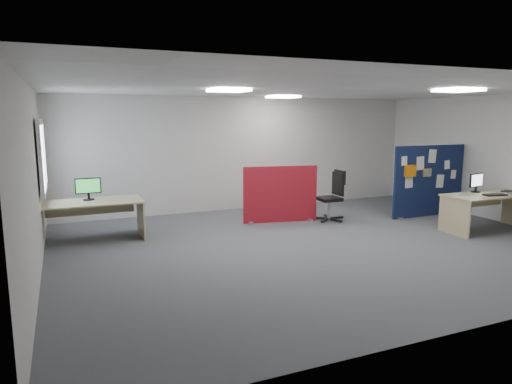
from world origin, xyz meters
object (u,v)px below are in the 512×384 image
object	(u,v)px
main_desk	(486,202)
second_desk	(92,210)
monitor_second	(88,188)
office_chair	(334,193)
monitor_main	(476,182)
navy_divider	(428,181)
red_divider	(280,195)

from	to	relation	value
main_desk	second_desk	bearing A→B (deg)	162.64
main_desk	monitor_second	size ratio (longest dim) A/B	4.04
main_desk	office_chair	xyz separation A→B (m)	(-2.32, 1.94, 0.05)
monitor_main	monitor_second	xyz separation A→B (m)	(-7.24, 2.15, 0.01)
navy_divider	monitor_second	bearing A→B (deg)	172.76
navy_divider	second_desk	bearing A→B (deg)	173.56
main_desk	second_desk	distance (m)	7.61
main_desk	monitor_main	size ratio (longest dim) A/B	4.20
monitor_second	monitor_main	bearing A→B (deg)	-17.21
red_divider	monitor_second	bearing A→B (deg)	-171.38
main_desk	office_chair	distance (m)	3.02
navy_divider	main_desk	distance (m)	1.49
main_desk	monitor_second	distance (m)	7.68
main_desk	second_desk	size ratio (longest dim) A/B	1.02
red_divider	monitor_second	size ratio (longest dim) A/B	3.53
main_desk	monitor_main	world-z (taller)	monitor_main
monitor_second	office_chair	size ratio (longest dim) A/B	0.42
navy_divider	office_chair	size ratio (longest dim) A/B	1.82
navy_divider	office_chair	world-z (taller)	navy_divider
monitor_main	main_desk	bearing A→B (deg)	-89.30
second_desk	red_divider	bearing A→B (deg)	-0.79
main_desk	monitor_main	xyz separation A→B (m)	(-0.05, 0.23, 0.38)
second_desk	monitor_second	distance (m)	0.41
monitor_second	office_chair	bearing A→B (deg)	-5.69
red_divider	office_chair	size ratio (longest dim) A/B	1.48
navy_divider	second_desk	xyz separation A→B (m)	(-7.14, 0.81, -0.25)
second_desk	office_chair	world-z (taller)	office_chair
red_divider	main_desk	bearing A→B (deg)	-21.63
navy_divider	monitor_second	world-z (taller)	navy_divider
monitor_main	second_desk	xyz separation A→B (m)	(-7.21, 2.04, -0.38)
monitor_main	monitor_second	distance (m)	7.55
monitor_second	office_chair	world-z (taller)	monitor_second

